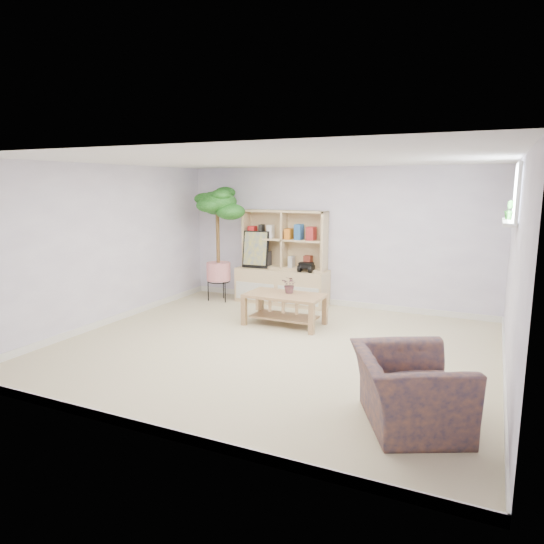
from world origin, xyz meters
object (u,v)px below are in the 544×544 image
at_px(floor_tree, 218,245).
at_px(armchair, 409,385).
at_px(storage_unit, 282,258).
at_px(coffee_table, 285,309).

xyz_separation_m(floor_tree, armchair, (3.93, -3.32, -0.66)).
bearing_deg(armchair, storage_unit, 11.56).
height_order(floor_tree, armchair, floor_tree).
height_order(coffee_table, armchair, armchair).
xyz_separation_m(coffee_table, floor_tree, (-1.71, 0.93, 0.79)).
relative_size(coffee_table, floor_tree, 0.56).
bearing_deg(floor_tree, coffee_table, -28.45).
height_order(storage_unit, coffee_table, storage_unit).
xyz_separation_m(coffee_table, armchair, (2.22, -2.40, 0.14)).
distance_m(storage_unit, coffee_table, 1.49).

